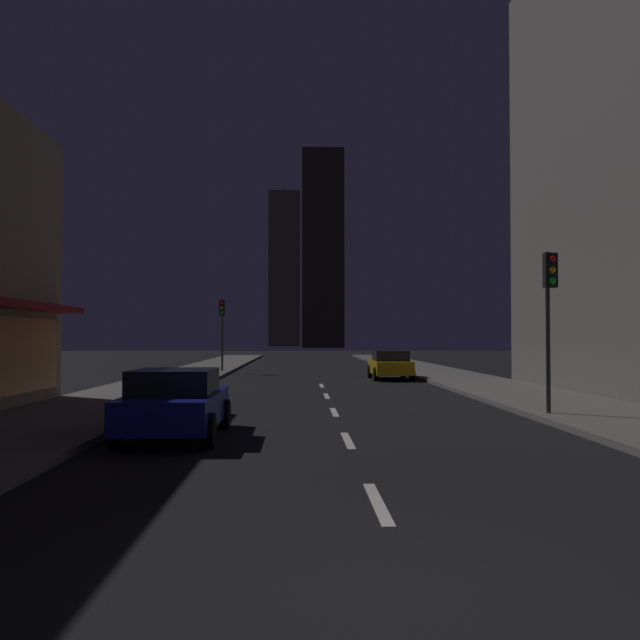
{
  "coord_description": "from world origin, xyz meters",
  "views": [
    {
      "loc": [
        -1.01,
        -5.44,
        2.12
      ],
      "look_at": [
        0.0,
        26.22,
        2.93
      ],
      "focal_mm": 37.93,
      "sensor_mm": 36.0,
      "label": 1
    }
  ],
  "objects": [
    {
      "name": "traffic_light_far_left",
      "position": [
        -5.5,
        34.36,
        3.19
      ],
      "size": [
        0.32,
        0.48,
        4.2
      ],
      "color": "#2D2D2D",
      "rests_on": "sidewalk_left"
    },
    {
      "name": "skyscraper_distant_tall",
      "position": [
        -4.37,
        155.39,
        18.36
      ],
      "size": [
        7.41,
        5.91,
        36.72
      ],
      "primitive_type": "cube",
      "color": "#605B48",
      "rests_on": "ground"
    },
    {
      "name": "ground_plane",
      "position": [
        0.0,
        32.0,
        -0.05
      ],
      "size": [
        78.0,
        136.0,
        0.1
      ],
      "primitive_type": "cube",
      "color": "black"
    },
    {
      "name": "car_parked_far",
      "position": [
        3.6,
        28.42,
        0.74
      ],
      "size": [
        1.98,
        4.24,
        1.45
      ],
      "color": "gold",
      "rests_on": "ground"
    },
    {
      "name": "sidewalk_left",
      "position": [
        -7.0,
        32.0,
        0.07
      ],
      "size": [
        4.0,
        76.0,
        0.15
      ],
      "primitive_type": "cube",
      "color": "#605E59",
      "rests_on": "ground"
    },
    {
      "name": "car_parked_near",
      "position": [
        -3.6,
        8.9,
        0.74
      ],
      "size": [
        1.98,
        4.24,
        1.45
      ],
      "color": "navy",
      "rests_on": "ground"
    },
    {
      "name": "skyscraper_distant_mid",
      "position": [
        3.89,
        130.45,
        19.99
      ],
      "size": [
        8.43,
        5.57,
        39.98
      ],
      "primitive_type": "cube",
      "color": "#322F25",
      "rests_on": "ground"
    },
    {
      "name": "lane_marking_center",
      "position": [
        0.0,
        11.0,
        0.01
      ],
      "size": [
        0.16,
        28.2,
        0.01
      ],
      "color": "silver",
      "rests_on": "ground"
    },
    {
      "name": "traffic_light_near_right",
      "position": [
        5.5,
        11.85,
        3.19
      ],
      "size": [
        0.32,
        0.48,
        4.2
      ],
      "color": "#2D2D2D",
      "rests_on": "sidewalk_right"
    },
    {
      "name": "sidewalk_right",
      "position": [
        7.0,
        32.0,
        0.07
      ],
      "size": [
        4.0,
        76.0,
        0.15
      ],
      "primitive_type": "cube",
      "color": "#605E59",
      "rests_on": "ground"
    },
    {
      "name": "fire_hydrant_far_left",
      "position": [
        -5.9,
        20.09,
        0.45
      ],
      "size": [
        0.42,
        0.3,
        0.65
      ],
      "color": "gold",
      "rests_on": "sidewalk_left"
    }
  ]
}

